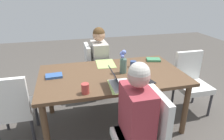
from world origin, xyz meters
name	(u,v)px	position (x,y,z in m)	size (l,w,h in m)	color
ground_plane	(112,121)	(0.00, 0.00, 0.00)	(10.00, 10.00, 0.00)	#4C4742
dining_table	(112,79)	(0.00, 0.00, 0.67)	(1.83, 1.04, 0.75)	brown
chair_near_left_near	(145,133)	(0.11, -0.87, 0.50)	(0.44, 0.44, 0.90)	silver
person_near_left_near	(136,128)	(0.03, -0.81, 0.53)	(0.36, 0.40, 1.19)	#2D2D33
chair_far_left_mid	(95,68)	(-0.09, 0.87, 0.50)	(0.44, 0.44, 0.90)	silver
person_far_left_mid	(100,67)	(-0.01, 0.81, 0.53)	(0.36, 0.40, 1.19)	#2D2D33
chair_head_left_left_far	(13,106)	(-1.20, -0.08, 0.50)	(0.44, 0.44, 0.90)	silver
chair_head_right_right_near	(191,79)	(1.23, 0.06, 0.50)	(0.44, 0.44, 0.90)	silver
flower_vase	(123,63)	(0.14, 0.00, 0.89)	(0.09, 0.09, 0.30)	#4C6B60
placemat_near_left_near	(121,86)	(0.01, -0.36, 0.75)	(0.36, 0.26, 0.00)	#9EBC66
placemat_far_left_mid	(106,64)	(-0.01, 0.36, 0.75)	(0.36, 0.26, 0.00)	#9EBC66
laptop_near_left_near	(119,83)	(-0.01, -0.37, 0.79)	(0.22, 0.32, 0.20)	silver
coffee_mug_near_left	(85,89)	(-0.39, -0.42, 0.80)	(0.08, 0.08, 0.11)	#AD3D38
coffee_mug_near_right	(133,64)	(0.34, 0.16, 0.79)	(0.09, 0.09, 0.08)	#33477A
coffee_mug_centre_left	(142,73)	(0.34, -0.15, 0.79)	(0.07, 0.07, 0.08)	#AD3D38
book_red_cover	(153,60)	(0.72, 0.32, 0.76)	(0.20, 0.14, 0.03)	#3D7F56
book_blue_cover	(54,76)	(-0.72, 0.08, 0.76)	(0.20, 0.14, 0.03)	#335693
phone_black	(150,81)	(0.38, -0.33, 0.75)	(0.15, 0.07, 0.01)	black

